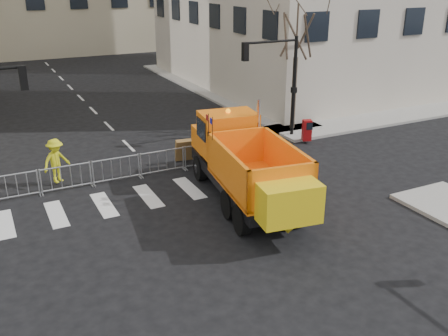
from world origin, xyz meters
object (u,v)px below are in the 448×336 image
cop_a (230,150)px  cop_b (247,145)px  plow_truck (246,163)px  newspaper_box (307,130)px  cop_c (223,147)px  worker (56,161)px

cop_a → cop_b: 0.92m
plow_truck → newspaper_box: (6.44, 4.98, -0.96)m
cop_c → newspaper_box: size_ratio=1.87×
cop_c → newspaper_box: bearing=146.4°
newspaper_box → cop_a: bearing=-147.4°
plow_truck → newspaper_box: 8.19m
cop_a → cop_c: size_ratio=0.79×
worker → newspaper_box: size_ratio=1.72×
cop_a → newspaper_box: bearing=-171.0°
plow_truck → cop_a: plow_truck is taller
plow_truck → cop_b: bearing=-21.9°
cop_c → cop_a: bearing=134.1°
cop_b → cop_c: 1.28m
cop_a → cop_b: cop_b is taller
cop_a → newspaper_box: (5.20, 1.22, -0.11)m
cop_a → cop_c: 0.42m
newspaper_box → worker: bearing=-161.0°
worker → plow_truck: bearing=-64.9°
cop_c → worker: 7.24m
newspaper_box → cop_b: bearing=-144.7°
cop_a → cop_b: bearing=175.7°
cop_b → cop_a: bearing=-10.4°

